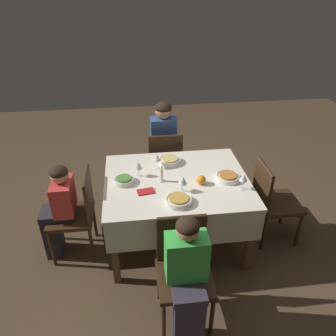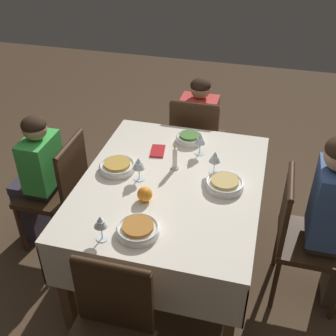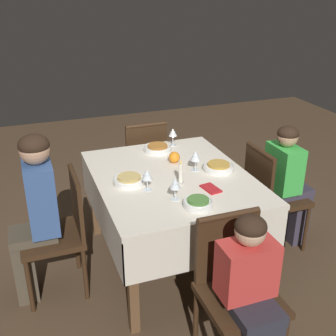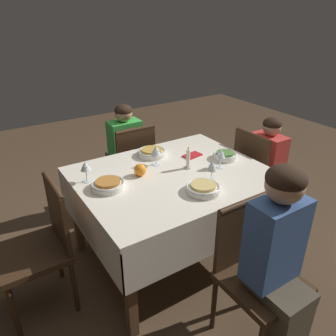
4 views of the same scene
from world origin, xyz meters
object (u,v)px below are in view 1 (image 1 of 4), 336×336
object	(u,v)px
person_adult_denim	(163,141)
person_child_green	(187,276)
person_child_red	(58,208)
chair_north	(165,160)
dining_table	(177,188)
orange_fruit	(201,180)
wine_glass_south	(183,181)
candle_centerpiece	(162,175)
napkin_red_folded	(146,192)
wine_glass_east	(243,178)
wine_glass_north	(157,158)
chair_south	(183,266)
wine_glass_west	(138,166)
bowl_west	(124,180)
chair_east	(272,198)
chair_west	(78,210)
bowl_east	(228,177)
bowl_south	(179,200)
bowl_north	(170,160)

from	to	relation	value
person_adult_denim	person_child_green	size ratio (longest dim) A/B	1.14
person_child_red	chair_north	bearing A→B (deg)	127.79
dining_table	orange_fruit	size ratio (longest dim) A/B	15.40
wine_glass_south	candle_centerpiece	world-z (taller)	candle_centerpiece
wine_glass_south	napkin_red_folded	xyz separation A→B (m)	(-0.32, 0.03, -0.11)
person_child_green	orange_fruit	distance (m)	0.95
wine_glass_east	orange_fruit	world-z (taller)	wine_glass_east
wine_glass_north	chair_south	bearing A→B (deg)	-84.57
dining_table	wine_glass_west	world-z (taller)	wine_glass_west
bowl_west	candle_centerpiece	world-z (taller)	candle_centerpiece
chair_east	person_adult_denim	xyz separation A→B (m)	(-0.97, 1.04, 0.18)
person_child_green	chair_south	bearing A→B (deg)	90.00
wine_glass_west	napkin_red_folded	xyz separation A→B (m)	(0.05, -0.28, -0.11)
chair_west	wine_glass_west	xyz separation A→B (m)	(0.60, 0.14, 0.37)
wine_glass_north	napkin_red_folded	xyz separation A→B (m)	(-0.14, -0.41, -0.11)
dining_table	bowl_east	distance (m)	0.50
chair_west	napkin_red_folded	xyz separation A→B (m)	(0.64, -0.14, 0.26)
bowl_west	candle_centerpiece	bearing A→B (deg)	-3.17
chair_north	bowl_south	distance (m)	1.21
person_child_green	chair_north	bearing A→B (deg)	88.69
chair_south	orange_fruit	distance (m)	0.82
dining_table	wine_glass_south	size ratio (longest dim) A/B	8.72
wine_glass_north	bowl_north	bearing A→B (deg)	31.65
chair_east	orange_fruit	bearing A→B (deg)	92.59
person_child_red	dining_table	bearing A→B (deg)	91.45
bowl_east	chair_west	bearing A→B (deg)	178.91
chair_west	wine_glass_south	bearing A→B (deg)	80.21
candle_centerpiece	chair_east	bearing A→B (deg)	-2.90
chair_west	bowl_north	xyz separation A→B (m)	(0.92, 0.35, 0.28)
wine_glass_south	bowl_east	bearing A→B (deg)	17.10
dining_table	bowl_north	bearing A→B (deg)	94.13
person_adult_denim	bowl_west	bearing A→B (deg)	64.13
chair_north	chair_south	bearing A→B (deg)	88.56
wine_glass_west	orange_fruit	xyz separation A→B (m)	(0.56, -0.21, -0.07)
wine_glass_south	person_child_green	bearing A→B (deg)	-96.29
chair_east	chair_west	bearing A→B (deg)	88.80
chair_east	chair_north	bearing A→B (deg)	47.63
chair_south	person_child_red	xyz separation A→B (m)	(-1.05, 0.79, 0.05)
bowl_west	chair_west	bearing A→B (deg)	-175.62
chair_south	wine_glass_west	bearing A→B (deg)	107.25
wine_glass_south	candle_centerpiece	distance (m)	0.25
orange_fruit	napkin_red_folded	xyz separation A→B (m)	(-0.51, -0.07, -0.04)
bowl_east	person_child_green	bearing A→B (deg)	-120.35
chair_east	bowl_west	distance (m)	1.47
wine_glass_south	bowl_west	world-z (taller)	wine_glass_south
chair_east	wine_glass_west	bearing A→B (deg)	82.30
bowl_east	orange_fruit	world-z (taller)	orange_fruit
person_child_green	wine_glass_north	xyz separation A→B (m)	(-0.10, 1.22, 0.29)
person_child_green	wine_glass_west	bearing A→B (deg)	104.78
person_adult_denim	wine_glass_south	bearing A→B (deg)	92.24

